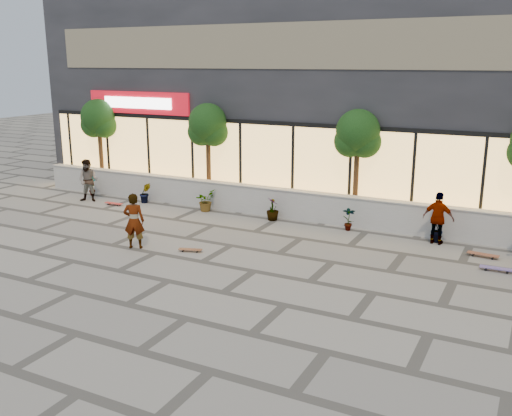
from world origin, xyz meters
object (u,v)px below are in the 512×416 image
at_px(skater_left, 88,181).
at_px(skateboard_right_far, 497,268).
at_px(skateboard_left, 114,203).
at_px(skater_right_near, 438,218).
at_px(skateboard_right_near, 483,254).
at_px(tree_mideast, 358,136).
at_px(tree_midwest, 208,127).
at_px(skater_center, 134,221).
at_px(tree_west, 99,121).
at_px(skateboard_center, 190,249).

height_order(skater_left, skateboard_right_far, skater_left).
bearing_deg(skateboard_right_far, skateboard_left, 174.39).
distance_m(skater_right_near, skateboard_left, 12.18).
distance_m(skateboard_right_near, skateboard_right_far, 1.14).
height_order(tree_mideast, skateboard_left, tree_mideast).
bearing_deg(skater_right_near, tree_midwest, -1.23).
bearing_deg(skater_center, tree_mideast, -156.10).
bearing_deg(tree_west, skater_right_near, -5.49).
xyz_separation_m(tree_west, skater_left, (1.15, -2.09, -2.13)).
bearing_deg(skater_center, tree_midwest, -106.32).
bearing_deg(skateboard_left, tree_west, 135.82).
xyz_separation_m(skater_right_near, skateboard_right_near, (1.42, -0.68, -0.73)).
distance_m(tree_midwest, skateboard_center, 6.79).
bearing_deg(skateboard_right_near, skateboard_center, -151.23).
bearing_deg(skateboard_center, skateboard_left, 131.61).
xyz_separation_m(skater_center, skateboard_left, (-4.09, 3.79, -0.77)).
height_order(tree_midwest, skater_left, tree_midwest).
bearing_deg(tree_west, skateboard_left, -41.32).
bearing_deg(skateboard_center, tree_west, 127.94).
xyz_separation_m(tree_west, skateboard_left, (2.44, -2.15, -2.91)).
xyz_separation_m(tree_midwest, skateboard_right_far, (10.95, -3.13, -2.90)).
bearing_deg(skateboard_right_near, skater_left, -174.90).
distance_m(tree_west, skateboard_right_far, 16.99).
bearing_deg(tree_mideast, tree_west, 180.00).
distance_m(tree_west, skateboard_right_near, 16.39).
bearing_deg(skater_right_near, skateboard_right_near, 162.13).
bearing_deg(skater_center, skateboard_right_near, 176.01).
xyz_separation_m(tree_midwest, skateboard_center, (2.72, -5.49, -2.92)).
height_order(tree_mideast, skateboard_right_near, tree_mideast).
xyz_separation_m(tree_west, skateboard_right_near, (16.00, -2.08, -2.90)).
relative_size(skater_right_near, skateboard_center, 2.27).
relative_size(tree_west, skater_left, 2.30).
bearing_deg(skateboard_right_far, tree_midwest, 162.46).
height_order(skater_center, skater_right_near, skater_center).
relative_size(skater_right_near, skateboard_right_near, 1.85).
bearing_deg(tree_midwest, skateboard_right_near, -11.18).
height_order(tree_west, skateboard_right_near, tree_west).
height_order(skater_center, skateboard_center, skater_center).
bearing_deg(skateboard_right_far, skateboard_right_near, 111.66).
distance_m(tree_mideast, skater_center, 8.03).
bearing_deg(skateboard_right_near, skateboard_left, -174.64).
bearing_deg(skater_left, skateboard_left, -21.99).
bearing_deg(tree_midwest, skateboard_left, -144.95).
bearing_deg(skateboard_right_near, tree_west, 177.67).
height_order(skater_right_near, skateboard_center, skater_right_near).
relative_size(skater_left, skater_right_near, 1.04).
xyz_separation_m(tree_west, skateboard_center, (8.22, -5.49, -2.92)).
distance_m(tree_midwest, tree_mideast, 6.00).
relative_size(skater_center, skateboard_center, 2.34).
bearing_deg(tree_midwest, skater_left, -154.37).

